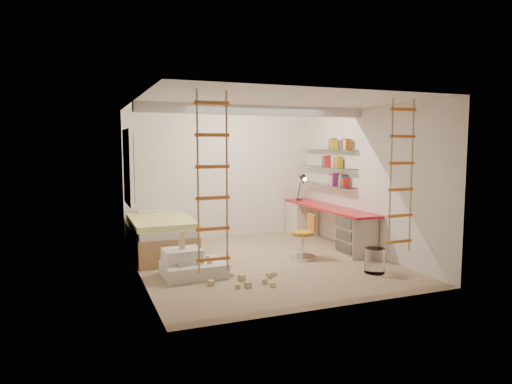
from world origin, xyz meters
name	(u,v)px	position (x,y,z in m)	size (l,w,h in m)	color
floor	(263,262)	(0.00, 0.00, 0.00)	(4.50, 4.50, 0.00)	#957D60
ceiling_beam	(256,110)	(0.00, 0.30, 2.52)	(4.00, 0.18, 0.16)	white
window_frame	(128,167)	(-1.97, 1.50, 1.55)	(0.06, 1.15, 1.35)	white
window_blind	(130,167)	(-1.93, 1.50, 1.55)	(0.02, 1.00, 1.20)	#4C2D1E
rope_ladder_left	(213,182)	(-1.35, -1.75, 1.52)	(0.41, 0.04, 2.13)	orange
rope_ladder_right	(401,176)	(1.35, -1.75, 1.52)	(0.41, 0.04, 2.13)	orange
waste_bin	(375,261)	(1.36, -1.19, 0.19)	(0.31, 0.31, 0.38)	white
desk	(327,224)	(1.72, 0.86, 0.40)	(0.56, 2.80, 0.75)	red
shelves	(327,167)	(1.87, 1.13, 1.50)	(0.25, 1.80, 0.71)	white
bed	(160,236)	(-1.48, 1.23, 0.33)	(1.02, 2.00, 0.69)	#AD7F51
task_lamp	(303,183)	(1.67, 1.82, 1.14)	(0.14, 0.36, 0.57)	black
swivel_chair	(304,242)	(0.76, 0.00, 0.28)	(0.50, 0.50, 0.76)	#B28722
play_platform	(191,265)	(-1.29, -0.30, 0.16)	(0.93, 0.74, 0.40)	silver
toy_blocks	(225,267)	(-0.87, -0.69, 0.18)	(1.42, 1.11, 0.67)	#CCB284
books	(328,161)	(1.87, 1.13, 1.62)	(0.14, 0.64, 0.92)	red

